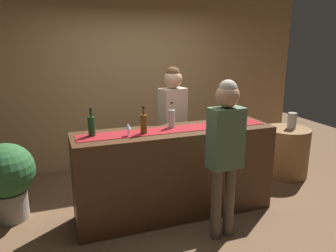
# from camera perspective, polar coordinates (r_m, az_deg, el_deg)

# --- Properties ---
(ground_plane) EXTENTS (10.00, 10.00, 0.00)m
(ground_plane) POSITION_cam_1_polar(r_m,az_deg,el_deg) (4.16, 1.18, -14.60)
(ground_plane) COLOR brown
(back_wall) EXTENTS (6.00, 0.12, 2.90)m
(back_wall) POSITION_cam_1_polar(r_m,az_deg,el_deg) (5.47, -6.07, 8.48)
(back_wall) COLOR tan
(back_wall) RESTS_ON ground
(bar_counter) EXTENTS (2.32, 0.60, 1.04)m
(bar_counter) POSITION_cam_1_polar(r_m,az_deg,el_deg) (3.93, 1.22, -7.96)
(bar_counter) COLOR #472B19
(bar_counter) RESTS_ON ground
(counter_runner_cloth) EXTENTS (2.20, 0.28, 0.01)m
(counter_runner_cloth) POSITION_cam_1_polar(r_m,az_deg,el_deg) (3.76, 1.26, -0.58)
(counter_runner_cloth) COLOR maroon
(counter_runner_cloth) RESTS_ON bar_counter
(wine_bottle_clear) EXTENTS (0.07, 0.07, 0.30)m
(wine_bottle_clear) POSITION_cam_1_polar(r_m,az_deg,el_deg) (3.81, 0.66, 1.35)
(wine_bottle_clear) COLOR #B2C6C1
(wine_bottle_clear) RESTS_ON bar_counter
(wine_bottle_green) EXTENTS (0.07, 0.07, 0.30)m
(wine_bottle_green) POSITION_cam_1_polar(r_m,az_deg,el_deg) (3.57, -13.02, 0.03)
(wine_bottle_green) COLOR #194723
(wine_bottle_green) RESTS_ON bar_counter
(wine_bottle_amber) EXTENTS (0.07, 0.07, 0.30)m
(wine_bottle_amber) POSITION_cam_1_polar(r_m,az_deg,el_deg) (3.57, -4.21, 0.40)
(wine_bottle_amber) COLOR brown
(wine_bottle_amber) RESTS_ON bar_counter
(wine_glass_near_customer) EXTENTS (0.07, 0.07, 0.14)m
(wine_glass_near_customer) POSITION_cam_1_polar(r_m,az_deg,el_deg) (3.98, 10.62, 1.56)
(wine_glass_near_customer) COLOR silver
(wine_glass_near_customer) RESTS_ON bar_counter
(wine_glass_mid_counter) EXTENTS (0.07, 0.07, 0.14)m
(wine_glass_mid_counter) POSITION_cam_1_polar(r_m,az_deg,el_deg) (3.51, -6.90, -0.07)
(wine_glass_mid_counter) COLOR silver
(wine_glass_mid_counter) RESTS_ON bar_counter
(bartender) EXTENTS (0.38, 0.28, 1.70)m
(bartender) POSITION_cam_1_polar(r_m,az_deg,el_deg) (4.35, 0.84, 1.66)
(bartender) COLOR #26262B
(bartender) RESTS_ON ground
(customer_sipping) EXTENTS (0.35, 0.23, 1.67)m
(customer_sipping) POSITION_cam_1_polar(r_m,az_deg,el_deg) (3.35, 9.85, -3.07)
(customer_sipping) COLOR brown
(customer_sipping) RESTS_ON ground
(round_side_table) EXTENTS (0.68, 0.68, 0.74)m
(round_side_table) POSITION_cam_1_polar(r_m,az_deg,el_deg) (5.39, 19.60, -4.20)
(round_side_table) COLOR olive
(round_side_table) RESTS_ON ground
(vase_on_side_table) EXTENTS (0.13, 0.13, 0.24)m
(vase_on_side_table) POSITION_cam_1_polar(r_m,az_deg,el_deg) (5.27, 20.56, 0.86)
(vase_on_side_table) COLOR #B7B2A8
(vase_on_side_table) RESTS_ON round_side_table
(potted_plant_tall) EXTENTS (0.62, 0.62, 0.91)m
(potted_plant_tall) POSITION_cam_1_polar(r_m,az_deg,el_deg) (4.22, -25.94, -7.83)
(potted_plant_tall) COLOR #9E9389
(potted_plant_tall) RESTS_ON ground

